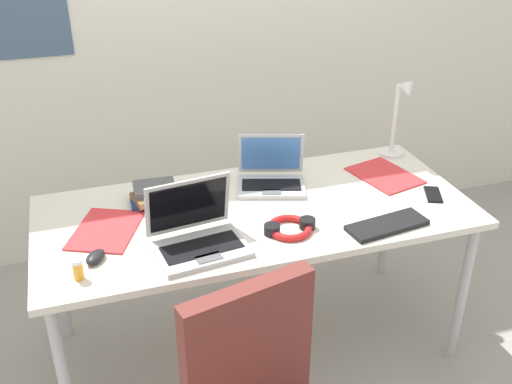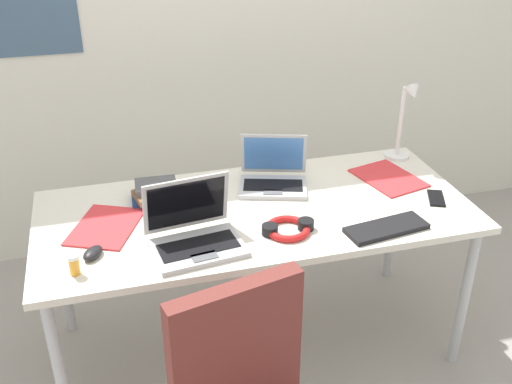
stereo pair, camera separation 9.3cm
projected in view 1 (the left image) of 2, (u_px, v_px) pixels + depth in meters
ground_plane at (256, 343)px, 2.87m from camera, size 12.00×12.00×0.00m
wall_back at (192, 17)px, 3.17m from camera, size 6.00×0.13×2.60m
desk at (256, 220)px, 2.54m from camera, size 1.80×0.80×0.74m
desk_lamp at (399, 119)px, 2.86m from camera, size 0.12×0.18×0.40m
laptop_by_keyboard at (271, 176)px, 2.68m from camera, size 0.35×0.32×0.22m
laptop_near_lamp at (198, 235)px, 2.24m from camera, size 0.36×0.31×0.25m
external_keyboard at (387, 225)px, 2.38m from camera, size 0.34×0.17×0.02m
computer_mouse at (95, 257)px, 2.18m from camera, size 0.10×0.11×0.03m
cell_phone at (433, 194)px, 2.61m from camera, size 0.11×0.15×0.01m
headphones at (289, 227)px, 2.36m from camera, size 0.21×0.18×0.04m
pill_bottle at (78, 269)px, 2.07m from camera, size 0.04×0.04×0.08m
book_stack at (155, 195)px, 2.54m from camera, size 0.23×0.17×0.08m
paper_folder_front_right at (106, 230)px, 2.36m from camera, size 0.34×0.38×0.01m
paper_folder_far_corner at (385, 175)px, 2.78m from camera, size 0.30×0.36×0.01m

